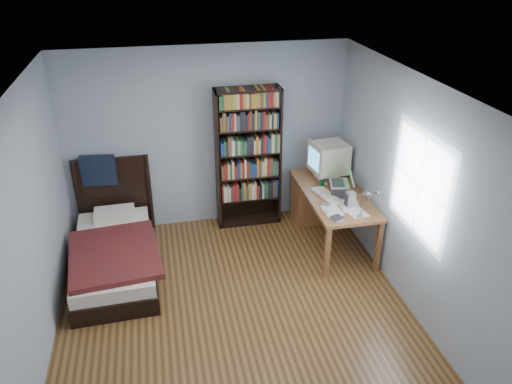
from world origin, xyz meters
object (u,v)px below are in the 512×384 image
Objects in this scene: desk at (321,198)px; crt_monitor at (329,158)px; bookshelf at (248,158)px; bed at (114,250)px; laptop at (340,186)px; speaker at (350,199)px; desk_lamp at (366,199)px; soda_can at (322,182)px; keyboard at (327,195)px.

desk is 3.18× the size of crt_monitor.
bookshelf is 2.13m from bed.
laptop is at bearing -90.35° from crt_monitor.
crt_monitor is at bearing 85.35° from speaker.
crt_monitor is 2.62× the size of speaker.
crt_monitor is 0.53m from laptop.
speaker is at bearing 81.58° from desk_lamp.
soda_can is (-0.16, 0.61, -0.04)m from speaker.
laptop is at bearing 84.60° from desk_lamp.
speaker is 2.96m from bed.
keyboard is (-0.19, -0.04, -0.09)m from laptop.
bed reaches higher than desk.
bookshelf is 0.96× the size of bed.
bookshelf reaches higher than laptop.
keyboard is 4.27× the size of soda_can.
desk_lamp is (-0.09, -0.96, 0.32)m from laptop.
speaker is at bearing -90.22° from crt_monitor.
desk is 0.80× the size of bed.
bookshelf is at bearing 118.43° from desk_lamp.
speaker is 1.56m from bookshelf.
soda_can is 0.06× the size of bookshelf.
bed is (-2.88, 0.00, -0.58)m from laptop.
soda_can is 2.79m from bed.
keyboard is 0.23× the size of bed.
speaker is 1.75× the size of soda_can.
crt_monitor reaches higher than laptop.
bookshelf is (-0.89, 0.54, 0.20)m from soda_can.
desk_lamp reaches higher than desk.
bookshelf is at bearing 163.68° from crt_monitor.
desk is at bearing 63.45° from keyboard.
keyboard is at bearing -109.94° from crt_monitor.
crt_monitor is 4.58× the size of soda_can.
bookshelf reaches higher than crt_monitor.
laptop is 0.80× the size of keyboard.
desk is at bearing 89.91° from speaker.
soda_can is (-0.09, -0.24, 0.37)m from desk.
laptop is 1.02m from desk_lamp.
desk is 2.86m from bed.
speaker is (0.06, -0.85, 0.41)m from desk.
bookshelf is at bearing 142.53° from laptop.
crt_monitor is at bearing 55.78° from soda_can.
keyboard reaches higher than desk.
laptop is 0.20× the size of bookshelf.
bed is (-2.82, -0.50, -0.16)m from desk.
keyboard is at bearing -168.00° from laptop.
speaker is (0.09, 0.61, -0.33)m from desk_lamp.
bookshelf reaches higher than soda_can.
laptop is at bearing -0.08° from bed.
bookshelf reaches higher than bed.
bed is at bearing -174.65° from soda_can.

